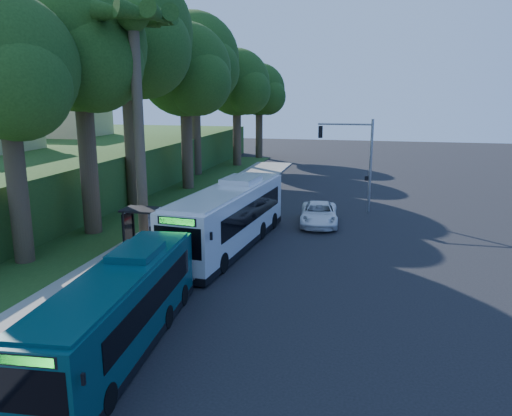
% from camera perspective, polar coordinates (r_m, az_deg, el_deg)
% --- Properties ---
extents(ground, '(140.00, 140.00, 0.00)m').
position_cam_1_polar(ground, '(29.73, 3.16, -4.34)').
color(ground, black).
rests_on(ground, ground).
extents(sidewalk, '(4.50, 70.00, 0.12)m').
position_cam_1_polar(sidewalk, '(31.72, -9.96, -3.29)').
color(sidewalk, gray).
rests_on(sidewalk, ground).
extents(red_curb, '(0.25, 30.00, 0.13)m').
position_cam_1_polar(red_curb, '(27.35, -8.75, -5.89)').
color(red_curb, maroon).
rests_on(red_curb, ground).
extents(grass_verge, '(8.00, 70.00, 0.06)m').
position_cam_1_polar(grass_verge, '(38.49, -14.91, -0.69)').
color(grass_verge, '#234719').
rests_on(grass_verge, ground).
extents(bus_shelter, '(3.20, 1.51, 2.55)m').
position_cam_1_polar(bus_shelter, '(28.73, -12.22, -1.49)').
color(bus_shelter, black).
rests_on(bus_shelter, ground).
extents(stop_sign_pole, '(0.35, 0.06, 3.17)m').
position_cam_1_polar(stop_sign_pole, '(26.03, -10.54, -2.29)').
color(stop_sign_pole, gray).
rests_on(stop_sign_pole, ground).
extents(traffic_signal_pole, '(4.10, 0.30, 7.00)m').
position_cam_1_polar(traffic_signal_pole, '(38.24, 11.49, 6.10)').
color(traffic_signal_pole, gray).
rests_on(traffic_signal_pole, ground).
extents(palm_tree, '(4.20, 4.20, 14.40)m').
position_cam_1_polar(palm_tree, '(29.70, -13.83, 19.47)').
color(palm_tree, '#4C3F2D').
rests_on(palm_tree, ground).
extents(hillside_backdrop, '(24.00, 60.00, 8.80)m').
position_cam_1_polar(hillside_backdrop, '(53.51, -22.72, 5.11)').
color(hillside_backdrop, '#234719').
rests_on(hillside_backdrop, ground).
extents(tree_0, '(8.40, 8.00, 15.70)m').
position_cam_1_polar(tree_0, '(32.91, -19.33, 16.40)').
color(tree_0, '#382B1E').
rests_on(tree_0, ground).
extents(tree_1, '(10.50, 10.00, 18.26)m').
position_cam_1_polar(tree_1, '(40.47, -14.45, 18.11)').
color(tree_1, '#382B1E').
rests_on(tree_1, ground).
extents(tree_2, '(8.82, 8.40, 15.12)m').
position_cam_1_polar(tree_2, '(47.05, -8.03, 14.86)').
color(tree_2, '#382B1E').
rests_on(tree_2, ground).
extents(tree_3, '(10.08, 9.60, 17.28)m').
position_cam_1_polar(tree_3, '(55.30, -7.01, 16.15)').
color(tree_3, '#382B1E').
rests_on(tree_3, ground).
extents(tree_4, '(8.40, 8.00, 14.14)m').
position_cam_1_polar(tree_4, '(62.11, -2.15, 13.80)').
color(tree_4, '#382B1E').
rests_on(tree_4, ground).
extents(tree_5, '(7.35, 7.00, 12.86)m').
position_cam_1_polar(tree_5, '(69.64, 0.43, 13.09)').
color(tree_5, '#382B1E').
rests_on(tree_5, ground).
extents(tree_6, '(7.56, 7.20, 13.74)m').
position_cam_1_polar(tree_6, '(28.22, -26.62, 13.41)').
color(tree_6, '#382B1E').
rests_on(tree_6, ground).
extents(white_bus, '(3.95, 13.07, 3.84)m').
position_cam_1_polar(white_bus, '(29.06, -3.05, -0.91)').
color(white_bus, silver).
rests_on(white_bus, ground).
extents(teal_bus, '(3.18, 10.86, 3.19)m').
position_cam_1_polar(teal_bus, '(18.32, -15.23, -10.93)').
color(teal_bus, '#0B383E').
rests_on(teal_bus, ground).
extents(pickup, '(2.98, 5.55, 1.48)m').
position_cam_1_polar(pickup, '(34.59, 7.20, -0.66)').
color(pickup, white).
rests_on(pickup, ground).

